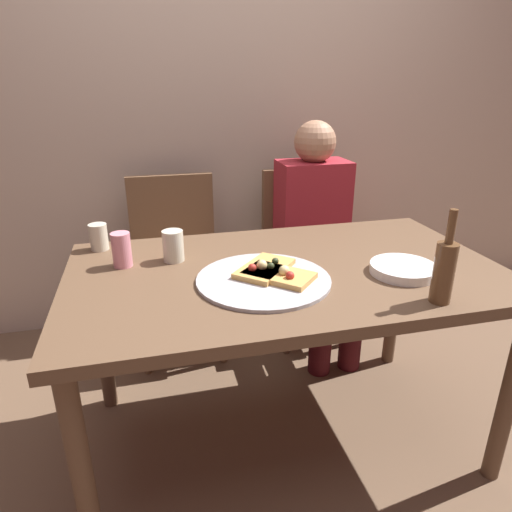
{
  "coord_description": "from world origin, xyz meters",
  "views": [
    {
      "loc": [
        -0.45,
        -1.37,
        1.36
      ],
      "look_at": [
        -0.11,
        0.01,
        0.79
      ],
      "focal_mm": 31.45,
      "sensor_mm": 36.0,
      "label": 1
    }
  ],
  "objects_px": {
    "dining_table": "(286,289)",
    "guest_in_sweater": "(317,228)",
    "wine_bottle": "(444,270)",
    "tumbler_near": "(99,237)",
    "pizza_tray": "(263,280)",
    "pizza_slice_extra": "(279,275)",
    "soda_can": "(122,250)",
    "plate_stack": "(403,269)",
    "chair_right": "(306,242)",
    "chair_left": "(176,254)",
    "pizza_slice_last": "(264,268)",
    "tumbler_far": "(173,246)"
  },
  "relations": [
    {
      "from": "dining_table",
      "to": "guest_in_sweater",
      "type": "relative_size",
      "value": 1.28
    },
    {
      "from": "soda_can",
      "to": "plate_stack",
      "type": "distance_m",
      "value": 0.97
    },
    {
      "from": "pizza_slice_last",
      "to": "wine_bottle",
      "type": "relative_size",
      "value": 0.89
    },
    {
      "from": "pizza_slice_extra",
      "to": "guest_in_sweater",
      "type": "distance_m",
      "value": 0.91
    },
    {
      "from": "tumbler_near",
      "to": "chair_right",
      "type": "distance_m",
      "value": 1.17
    },
    {
      "from": "pizza_slice_last",
      "to": "tumbler_far",
      "type": "bearing_deg",
      "value": 144.84
    },
    {
      "from": "pizza_slice_last",
      "to": "chair_right",
      "type": "xyz_separation_m",
      "value": [
        0.48,
        0.87,
        -0.25
      ]
    },
    {
      "from": "pizza_tray",
      "to": "tumbler_near",
      "type": "distance_m",
      "value": 0.69
    },
    {
      "from": "pizza_slice_last",
      "to": "tumbler_far",
      "type": "distance_m",
      "value": 0.35
    },
    {
      "from": "soda_can",
      "to": "guest_in_sweater",
      "type": "distance_m",
      "value": 1.09
    },
    {
      "from": "wine_bottle",
      "to": "chair_right",
      "type": "height_order",
      "value": "wine_bottle"
    },
    {
      "from": "pizza_slice_extra",
      "to": "chair_left",
      "type": "height_order",
      "value": "chair_left"
    },
    {
      "from": "pizza_tray",
      "to": "pizza_slice_extra",
      "type": "height_order",
      "value": "pizza_slice_extra"
    },
    {
      "from": "tumbler_near",
      "to": "pizza_slice_last",
      "type": "bearing_deg",
      "value": -34.76
    },
    {
      "from": "dining_table",
      "to": "chair_left",
      "type": "height_order",
      "value": "chair_left"
    },
    {
      "from": "pizza_slice_last",
      "to": "plate_stack",
      "type": "height_order",
      "value": "pizza_slice_last"
    },
    {
      "from": "tumbler_near",
      "to": "chair_left",
      "type": "relative_size",
      "value": 0.11
    },
    {
      "from": "pizza_slice_last",
      "to": "tumbler_near",
      "type": "height_order",
      "value": "tumbler_near"
    },
    {
      "from": "tumbler_near",
      "to": "chair_right",
      "type": "relative_size",
      "value": 0.11
    },
    {
      "from": "wine_bottle",
      "to": "tumbler_near",
      "type": "xyz_separation_m",
      "value": [
        -1.0,
        0.7,
        -0.05
      ]
    },
    {
      "from": "pizza_tray",
      "to": "pizza_slice_extra",
      "type": "relative_size",
      "value": 1.76
    },
    {
      "from": "plate_stack",
      "to": "guest_in_sweater",
      "type": "distance_m",
      "value": 0.83
    },
    {
      "from": "tumbler_far",
      "to": "guest_in_sweater",
      "type": "xyz_separation_m",
      "value": [
        0.76,
        0.52,
        -0.16
      ]
    },
    {
      "from": "chair_left",
      "to": "guest_in_sweater",
      "type": "xyz_separation_m",
      "value": [
        0.72,
        -0.15,
        0.13
      ]
    },
    {
      "from": "dining_table",
      "to": "soda_can",
      "type": "distance_m",
      "value": 0.59
    },
    {
      "from": "wine_bottle",
      "to": "tumbler_far",
      "type": "height_order",
      "value": "wine_bottle"
    },
    {
      "from": "wine_bottle",
      "to": "plate_stack",
      "type": "bearing_deg",
      "value": 88.4
    },
    {
      "from": "pizza_slice_last",
      "to": "chair_right",
      "type": "relative_size",
      "value": 0.28
    },
    {
      "from": "pizza_tray",
      "to": "tumbler_near",
      "type": "bearing_deg",
      "value": 140.89
    },
    {
      "from": "soda_can",
      "to": "guest_in_sweater",
      "type": "relative_size",
      "value": 0.1
    },
    {
      "from": "chair_left",
      "to": "tumbler_near",
      "type": "bearing_deg",
      "value": 57.19
    },
    {
      "from": "plate_stack",
      "to": "guest_in_sweater",
      "type": "xyz_separation_m",
      "value": [
        0.02,
        0.82,
        -0.12
      ]
    },
    {
      "from": "guest_in_sweater",
      "to": "soda_can",
      "type": "bearing_deg",
      "value": 29.24
    },
    {
      "from": "dining_table",
      "to": "chair_left",
      "type": "distance_m",
      "value": 0.91
    },
    {
      "from": "pizza_tray",
      "to": "guest_in_sweater",
      "type": "xyz_separation_m",
      "value": [
        0.49,
        0.77,
        -0.11
      ]
    },
    {
      "from": "wine_bottle",
      "to": "soda_can",
      "type": "xyz_separation_m",
      "value": [
        -0.91,
        0.51,
        -0.04
      ]
    },
    {
      "from": "chair_left",
      "to": "wine_bottle",
      "type": "bearing_deg",
      "value": 120.37
    },
    {
      "from": "pizza_slice_last",
      "to": "plate_stack",
      "type": "xyz_separation_m",
      "value": [
        0.46,
        -0.11,
        -0.01
      ]
    },
    {
      "from": "chair_right",
      "to": "guest_in_sweater",
      "type": "distance_m",
      "value": 0.2
    },
    {
      "from": "soda_can",
      "to": "chair_right",
      "type": "distance_m",
      "value": 1.19
    },
    {
      "from": "pizza_slice_extra",
      "to": "tumbler_far",
      "type": "distance_m",
      "value": 0.41
    },
    {
      "from": "tumbler_near",
      "to": "chair_left",
      "type": "bearing_deg",
      "value": 57.19
    },
    {
      "from": "guest_in_sweater",
      "to": "chair_left",
      "type": "bearing_deg",
      "value": -11.92
    },
    {
      "from": "pizza_tray",
      "to": "tumbler_far",
      "type": "relative_size",
      "value": 3.89
    },
    {
      "from": "chair_right",
      "to": "chair_left",
      "type": "bearing_deg",
      "value": 0.0
    },
    {
      "from": "plate_stack",
      "to": "chair_right",
      "type": "distance_m",
      "value": 1.0
    },
    {
      "from": "pizza_tray",
      "to": "wine_bottle",
      "type": "relative_size",
      "value": 1.55
    },
    {
      "from": "pizza_slice_extra",
      "to": "chair_right",
      "type": "distance_m",
      "value": 1.06
    },
    {
      "from": "chair_left",
      "to": "guest_in_sweater",
      "type": "distance_m",
      "value": 0.74
    },
    {
      "from": "pizza_tray",
      "to": "pizza_slice_extra",
      "type": "distance_m",
      "value": 0.05
    }
  ]
}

